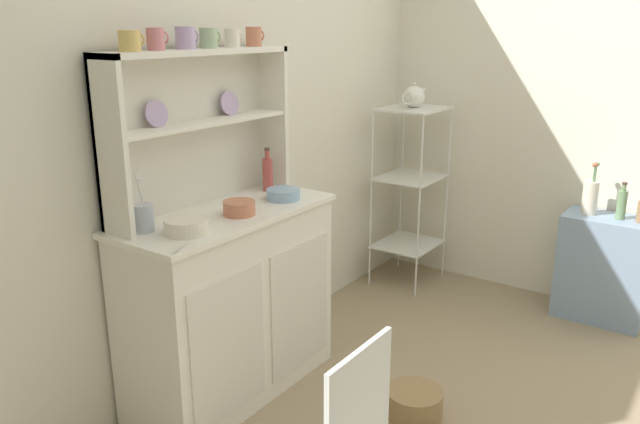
{
  "coord_description": "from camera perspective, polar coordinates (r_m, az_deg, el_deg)",
  "views": [
    {
      "loc": [
        -2.23,
        -0.46,
        1.65
      ],
      "look_at": [
        0.0,
        1.12,
        0.83
      ],
      "focal_mm": 35.05,
      "sensor_mm": 36.0,
      "label": 1
    }
  ],
  "objects": [
    {
      "name": "wall_back",
      "position": [
        3.08,
        -7.8,
        9.06
      ],
      "size": [
        3.84,
        0.05,
        2.5
      ],
      "primitive_type": "cube",
      "color": "silver",
      "rests_on": "ground"
    },
    {
      "name": "hutch_cabinet",
      "position": [
        2.89,
        -8.14,
        -8.11
      ],
      "size": [
        1.04,
        0.45,
        0.88
      ],
      "color": "white",
      "rests_on": "ground"
    },
    {
      "name": "hutch_shelf_unit",
      "position": [
        2.76,
        -11.34,
        8.52
      ],
      "size": [
        0.97,
        0.18,
        0.68
      ],
      "color": "silver",
      "rests_on": "hutch_cabinet"
    },
    {
      "name": "bakers_rack",
      "position": [
        4.06,
        8.26,
        3.22
      ],
      "size": [
        0.42,
        0.36,
        1.16
      ],
      "color": "silver",
      "rests_on": "ground"
    },
    {
      "name": "side_shelf_blue",
      "position": [
        3.96,
        24.44,
        -4.72
      ],
      "size": [
        0.28,
        0.48,
        0.62
      ],
      "primitive_type": "cube",
      "color": "#849EBC",
      "rests_on": "ground"
    },
    {
      "name": "floor_basket",
      "position": [
        2.89,
        8.6,
        -16.85
      ],
      "size": [
        0.25,
        0.25,
        0.12
      ],
      "primitive_type": "cylinder",
      "color": "#93754C",
      "rests_on": "ground"
    },
    {
      "name": "cup_gold_0",
      "position": [
        2.48,
        -16.96,
        14.72
      ],
      "size": [
        0.1,
        0.08,
        0.08
      ],
      "color": "#DBB760",
      "rests_on": "hutch_shelf_unit"
    },
    {
      "name": "cup_rose_1",
      "position": [
        2.56,
        -14.76,
        15.03
      ],
      "size": [
        0.08,
        0.07,
        0.08
      ],
      "color": "#D17A84",
      "rests_on": "hutch_shelf_unit"
    },
    {
      "name": "cup_lilac_2",
      "position": [
        2.66,
        -12.16,
        15.29
      ],
      "size": [
        0.1,
        0.08,
        0.09
      ],
      "color": "#B79ECC",
      "rests_on": "hutch_shelf_unit"
    },
    {
      "name": "cup_sage_3",
      "position": [
        2.75,
        -10.12,
        15.37
      ],
      "size": [
        0.09,
        0.08,
        0.08
      ],
      "color": "#9EB78E",
      "rests_on": "hutch_shelf_unit"
    },
    {
      "name": "cup_cream_4",
      "position": [
        2.86,
        -7.99,
        15.47
      ],
      "size": [
        0.08,
        0.07,
        0.08
      ],
      "color": "silver",
      "rests_on": "hutch_shelf_unit"
    },
    {
      "name": "cup_terracotta_5",
      "position": [
        2.96,
        -6.06,
        15.64
      ],
      "size": [
        0.09,
        0.07,
        0.09
      ],
      "color": "#C67556",
      "rests_on": "hutch_shelf_unit"
    },
    {
      "name": "bowl_mixing_large",
      "position": [
        2.48,
        -12.09,
        -1.25
      ],
      "size": [
        0.17,
        0.17,
        0.06
      ],
      "primitive_type": "cylinder",
      "color": "silver",
      "rests_on": "hutch_cabinet"
    },
    {
      "name": "bowl_floral_medium",
      "position": [
        2.68,
        -7.39,
        0.37
      ],
      "size": [
        0.14,
        0.14,
        0.06
      ],
      "primitive_type": "cylinder",
      "color": "#C67556",
      "rests_on": "hutch_cabinet"
    },
    {
      "name": "bowl_cream_small",
      "position": [
        2.9,
        -3.37,
        1.64
      ],
      "size": [
        0.16,
        0.16,
        0.05
      ],
      "primitive_type": "cylinder",
      "color": "#8EB2D1",
      "rests_on": "hutch_cabinet"
    },
    {
      "name": "jam_bottle",
      "position": [
        3.04,
        -4.8,
        3.54
      ],
      "size": [
        0.05,
        0.05,
        0.21
      ],
      "color": "#B74C47",
      "rests_on": "hutch_cabinet"
    },
    {
      "name": "utensil_jar",
      "position": [
        2.53,
        -15.8,
        -0.46
      ],
      "size": [
        0.08,
        0.08,
        0.25
      ],
      "color": "#B2B7C6",
      "rests_on": "hutch_cabinet"
    },
    {
      "name": "porcelain_teapot",
      "position": [
        3.97,
        8.56,
        10.38
      ],
      "size": [
        0.22,
        0.13,
        0.16
      ],
      "color": "white",
      "rests_on": "bakers_rack"
    },
    {
      "name": "flower_vase",
      "position": [
        3.86,
        23.45,
        1.37
      ],
      "size": [
        0.09,
        0.09,
        0.31
      ],
      "color": "silver",
      "rests_on": "side_shelf_blue"
    },
    {
      "name": "oil_bottle",
      "position": [
        3.83,
        25.84,
        0.67
      ],
      "size": [
        0.05,
        0.05,
        0.21
      ],
      "color": "#6B8C60",
      "rests_on": "side_shelf_blue"
    }
  ]
}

